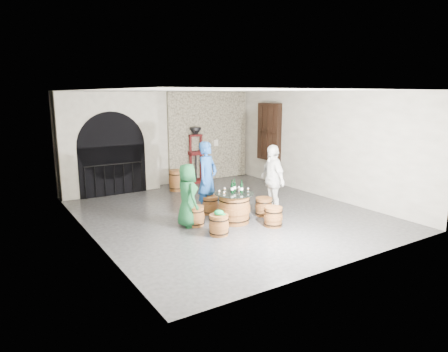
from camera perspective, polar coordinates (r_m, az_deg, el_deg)
ground at (r=10.73m, az=0.16°, el=-5.24°), size 8.00×8.00×0.00m
wall_back at (r=13.89m, az=-8.82°, el=5.24°), size 8.00×0.00×8.00m
wall_front at (r=7.39m, az=17.16°, el=-0.73°), size 8.00×0.00×8.00m
wall_left at (r=9.01m, az=-18.94°, el=1.32°), size 0.00×8.00×8.00m
wall_right at (r=12.60m, az=13.73°, el=4.40°), size 0.00×8.00×8.00m
ceiling at (r=10.26m, az=0.17°, el=12.11°), size 8.00×8.00×0.00m
stone_facing_panel at (r=14.64m, az=-2.24°, el=5.70°), size 3.20×0.12×3.18m
arched_opening at (r=12.99m, az=-16.05°, el=4.42°), size 3.10×0.60×3.19m
shuttered_window at (r=14.26m, az=6.44°, el=6.28°), size 0.23×1.10×2.00m
barrel_table at (r=9.84m, az=1.46°, el=-4.57°), size 0.96×0.96×0.75m
barrel_stool_left at (r=9.67m, az=-4.14°, el=-5.73°), size 0.46×0.46×0.47m
barrel_stool_far at (r=10.60m, az=-2.03°, el=-4.14°), size 0.46×0.46×0.47m
barrel_stool_right at (r=10.47m, az=5.70°, el=-4.39°), size 0.46×0.46×0.47m
barrel_stool_near_right at (r=9.67m, az=7.04°, el=-5.78°), size 0.46×0.46×0.47m
barrel_stool_near_left at (r=9.01m, az=-0.73°, el=-7.00°), size 0.46×0.46×0.47m
green_cap at (r=8.93m, az=-0.72°, el=-5.26°), size 0.26×0.22×0.12m
person_green at (r=9.50m, az=-5.26°, el=-2.78°), size 0.52×0.76×1.52m
person_blue at (r=10.50m, az=-2.40°, el=-0.24°), size 0.83×0.73×1.91m
person_white at (r=10.49m, az=6.91°, el=-0.53°), size 0.63×1.14×1.84m
wine_bottle_left at (r=9.74m, az=1.17°, el=-1.66°), size 0.08×0.08×0.32m
wine_bottle_center at (r=9.74m, az=2.52°, el=-1.67°), size 0.08×0.08×0.32m
wine_bottle_right at (r=9.87m, az=1.49°, el=-1.48°), size 0.08×0.08×0.32m
tasting_glass_a at (r=9.49m, az=-0.01°, el=-2.52°), size 0.05×0.05×0.10m
tasting_glass_b at (r=9.93m, az=2.09°, el=-1.89°), size 0.05×0.05×0.10m
tasting_glass_c at (r=9.88m, az=0.11°, el=-1.95°), size 0.05×0.05×0.10m
tasting_glass_d at (r=10.03m, az=2.15°, el=-1.75°), size 0.05×0.05×0.10m
tasting_glass_e at (r=9.88m, az=3.46°, el=-1.97°), size 0.05×0.05×0.10m
tasting_glass_f at (r=9.63m, az=-0.70°, el=-2.30°), size 0.05×0.05×0.10m
side_barrel at (r=13.16m, az=-6.80°, el=-0.62°), size 0.51×0.51×0.68m
corking_press at (r=14.17m, az=-4.04°, el=3.63°), size 0.81×0.46×1.97m
control_box at (r=14.73m, az=-1.23°, el=4.76°), size 0.18×0.10×0.22m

